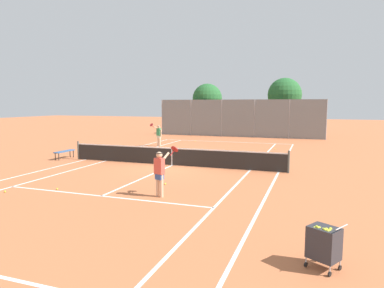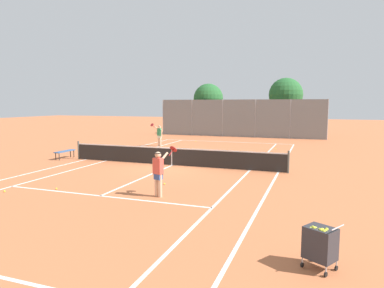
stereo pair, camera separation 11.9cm
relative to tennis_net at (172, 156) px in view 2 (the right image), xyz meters
name	(u,v)px [view 2 (the right image)]	position (x,y,z in m)	size (l,w,h in m)	color
ground_plane	(172,165)	(0.00, 0.00, -0.51)	(120.00, 120.00, 0.00)	#BC663D
court_line_markings	(172,165)	(0.00, 0.00, -0.51)	(11.10, 23.90, 0.01)	silver
tennis_net	(172,156)	(0.00, 0.00, 0.00)	(12.00, 0.10, 1.07)	#474C47
ball_cart	(320,243)	(7.26, -9.49, 0.02)	(0.77, 0.72, 0.96)	#2D2D33
player_near_side	(158,171)	(1.98, -5.77, 0.42)	(0.82, 0.70, 1.77)	#D8A884
player_far_left	(159,134)	(-4.13, 7.20, 0.42)	(0.83, 0.69, 1.77)	beige
loose_tennis_ball_0	(56,189)	(-2.13, -6.20, -0.48)	(0.07, 0.07, 0.07)	#D1DB33
loose_tennis_ball_1	(164,184)	(1.42, -4.07, -0.48)	(0.07, 0.07, 0.07)	#D1DB33
loose_tennis_ball_2	(184,151)	(-1.31, 5.17, -0.48)	(0.07, 0.07, 0.07)	#D1DB33
loose_tennis_ball_3	(5,191)	(-3.65, -7.17, -0.48)	(0.07, 0.07, 0.07)	#D1DB33
loose_tennis_ball_4	(276,149)	(4.45, 8.41, -0.48)	(0.07, 0.07, 0.07)	#D1DB33
loose_tennis_ball_5	(196,141)	(-2.58, 11.23, -0.48)	(0.07, 0.07, 0.07)	#D1DB33
courtside_bench	(65,152)	(-6.90, -0.07, -0.10)	(0.36, 1.50, 0.47)	#33598C
back_fence	(239,118)	(0.00, 16.44, 1.32)	(16.21, 0.08, 3.66)	gray
tree_behind_left	(208,99)	(-3.76, 18.43, 3.19)	(3.13, 3.13, 5.35)	brown
tree_behind_right	(286,95)	(4.07, 19.79, 3.57)	(3.41, 3.41, 5.85)	brown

